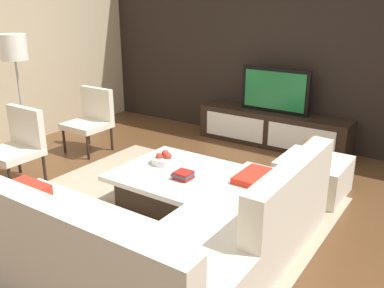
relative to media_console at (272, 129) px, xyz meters
name	(u,v)px	position (x,y,z in m)	size (l,w,h in m)	color
ground_plane	(175,209)	(0.00, -2.40, -0.25)	(14.00, 14.00, 0.00)	brown
feature_wall_back	(286,46)	(0.00, 0.30, 1.15)	(6.40, 0.12, 2.80)	black
area_rug	(167,206)	(-0.10, -2.40, -0.24)	(3.09, 2.51, 0.01)	tan
media_console	(272,129)	(0.00, 0.00, 0.00)	(2.20, 0.47, 0.50)	black
television	(275,90)	(0.00, 0.00, 0.57)	(1.00, 0.06, 0.63)	black
sectional_couch	(160,238)	(0.50, -3.26, 0.04)	(2.28, 2.33, 0.84)	beige
coffee_table	(173,186)	(-0.10, -2.30, -0.05)	(1.04, 1.08, 0.38)	black
accent_chair_near	(19,142)	(-1.90, -2.83, 0.24)	(0.57, 0.52, 0.87)	black
floor_lamp	(14,54)	(-2.56, -2.30, 1.12)	(0.34, 0.34, 1.62)	#A5A5AA
ottoman	(313,176)	(1.02, -1.24, -0.05)	(0.70, 0.70, 0.40)	beige
fruit_bowl	(165,159)	(-0.28, -2.19, 0.18)	(0.28, 0.28, 0.13)	silver
accent_chair_far	(92,116)	(-2.03, -1.59, 0.24)	(0.56, 0.52, 0.87)	black
decorative_ball	(316,148)	(1.02, -1.24, 0.28)	(0.26, 0.26, 0.26)	#997247
book_stack	(183,175)	(0.12, -2.42, 0.17)	(0.18, 0.16, 0.08)	maroon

